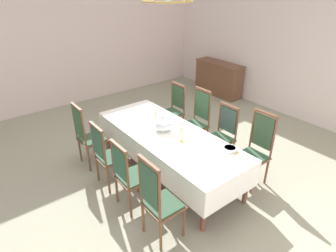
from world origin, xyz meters
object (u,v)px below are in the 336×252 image
(chair_south_a, at_px, (88,135))
(chair_south_c, at_px, (129,174))
(candlestick_west, at_px, (156,118))
(dining_table, at_px, (168,137))
(chair_north_c, at_px, (222,134))
(soup_tureen, at_px, (163,124))
(spoon_secondary, at_px, (176,120))
(chandelier, at_px, (168,0))
(chair_north_d, at_px, (256,149))
(candlestick_east, at_px, (181,133))
(chair_south_d, at_px, (158,200))
(bowl_near_right, at_px, (179,122))
(chair_south_b, at_px, (107,154))
(chair_north_b, at_px, (197,120))
(bowl_near_left, at_px, (230,148))
(spoon_primary, at_px, (238,153))
(chair_north_a, at_px, (173,109))
(sideboard, at_px, (219,78))

(chair_south_a, distance_m, chair_south_c, 1.35)
(chair_south_c, xyz_separation_m, candlestick_west, (-0.66, 0.93, 0.34))
(dining_table, distance_m, chair_north_c, 0.99)
(chair_south_a, height_order, soup_tureen, chair_south_a)
(chair_south_a, bearing_deg, spoon_secondary, 61.33)
(candlestick_west, relative_size, chandelier, 0.55)
(dining_table, distance_m, chair_north_d, 1.38)
(candlestick_east, bearing_deg, soup_tureen, 180.00)
(chair_north_d, bearing_deg, soup_tureen, 39.09)
(chair_north_c, bearing_deg, chair_south_d, 110.36)
(chair_south_c, distance_m, bowl_near_right, 1.41)
(dining_table, xyz_separation_m, chair_south_b, (-0.31, -0.93, -0.11))
(chair_north_b, relative_size, bowl_near_left, 5.91)
(chair_north_b, distance_m, spoon_primary, 1.48)
(chandelier, bearing_deg, soup_tureen, 180.00)
(chair_south_a, bearing_deg, chair_south_b, 0.35)
(chair_north_d, relative_size, spoon_secondary, 6.70)
(chair_north_d, relative_size, bowl_near_left, 6.00)
(chair_north_a, relative_size, chair_north_d, 0.91)
(chair_south_d, bearing_deg, chair_south_b, 179.72)
(spoon_primary, bearing_deg, candlestick_east, -160.15)
(chair_south_a, bearing_deg, dining_table, 42.43)
(chair_north_c, height_order, chair_south_d, chair_south_d)
(sideboard, bearing_deg, chair_south_c, 119.03)
(spoon_primary, bearing_deg, chair_north_d, 85.89)
(chair_north_d, bearing_deg, dining_table, 42.56)
(chair_south_c, bearing_deg, chair_south_d, -0.60)
(dining_table, distance_m, chair_north_a, 1.38)
(chair_south_d, xyz_separation_m, chair_north_d, (0.00, 1.87, -0.00))
(dining_table, bearing_deg, chair_north_d, 42.56)
(soup_tureen, bearing_deg, spoon_primary, 19.38)
(soup_tureen, height_order, sideboard, soup_tureen)
(bowl_near_left, xyz_separation_m, spoon_primary, (0.12, 0.03, -0.02))
(chair_south_b, distance_m, soup_tureen, 0.99)
(spoon_primary, bearing_deg, soup_tureen, -170.55)
(chair_north_a, xyz_separation_m, candlestick_west, (0.69, -0.93, 0.34))
(chair_north_a, distance_m, chair_north_c, 1.34)
(chair_north_a, xyz_separation_m, candlestick_east, (1.35, -0.93, 0.33))
(chair_south_a, distance_m, chair_south_b, 0.71)
(chair_north_d, xyz_separation_m, chandelier, (-1.02, -0.93, 2.11))
(chair_north_a, bearing_deg, chair_south_c, 125.98)
(spoon_secondary, height_order, chandelier, chandelier)
(candlestick_west, bearing_deg, chair_north_c, 54.67)
(chair_north_a, bearing_deg, candlestick_east, 145.50)
(spoon_primary, relative_size, sideboard, 0.12)
(soup_tureen, bearing_deg, candlestick_east, 0.00)
(candlestick_west, distance_m, bowl_near_right, 0.43)
(chair_north_c, relative_size, bowl_near_right, 6.49)
(chair_south_d, bearing_deg, chair_south_a, 179.94)
(bowl_near_right, distance_m, spoon_primary, 1.24)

